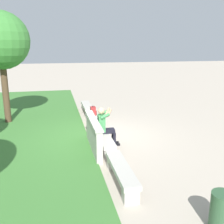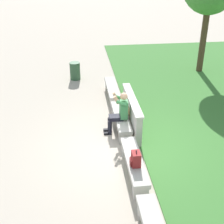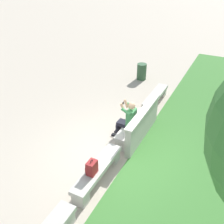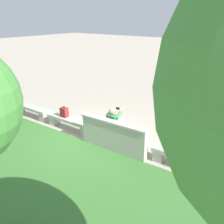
# 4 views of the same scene
# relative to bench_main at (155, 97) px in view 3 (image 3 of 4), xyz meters

# --- Properties ---
(ground_plane) EXTENTS (80.00, 80.00, 0.00)m
(ground_plane) POSITION_rel_bench_main_xyz_m (3.41, 0.00, -0.30)
(ground_plane) COLOR #B2A593
(bench_main) EXTENTS (2.02, 0.40, 0.45)m
(bench_main) POSITION_rel_bench_main_xyz_m (0.00, 0.00, 0.00)
(bench_main) COLOR #B7B2A8
(bench_main) RESTS_ON ground
(bench_near) EXTENTS (2.02, 0.40, 0.45)m
(bench_near) POSITION_rel_bench_main_xyz_m (2.27, 0.00, 0.00)
(bench_near) COLOR #B7B2A8
(bench_near) RESTS_ON ground
(bench_mid) EXTENTS (2.02, 0.40, 0.45)m
(bench_mid) POSITION_rel_bench_main_xyz_m (4.55, 0.00, 0.00)
(bench_mid) COLOR #B7B2A8
(bench_mid) RESTS_ON ground
(backrest_wall_with_plaque) EXTENTS (2.42, 0.24, 1.01)m
(backrest_wall_with_plaque) POSITION_rel_bench_main_xyz_m (2.27, 0.34, 0.21)
(backrest_wall_with_plaque) COLOR #B7B2A8
(backrest_wall_with_plaque) RESTS_ON ground
(person_photographer) EXTENTS (0.47, 0.72, 1.32)m
(person_photographer) POSITION_rel_bench_main_xyz_m (2.52, -0.08, 0.43)
(person_photographer) COLOR black
(person_photographer) RESTS_ON ground
(backpack) EXTENTS (0.28, 0.24, 0.43)m
(backpack) POSITION_rel_bench_main_xyz_m (4.81, -0.02, 0.32)
(backpack) COLOR maroon
(backpack) RESTS_ON bench_mid
(trash_bin) EXTENTS (0.44, 0.44, 0.75)m
(trash_bin) POSITION_rel_bench_main_xyz_m (-2.04, -1.37, 0.07)
(trash_bin) COLOR #2D5133
(trash_bin) RESTS_ON ground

